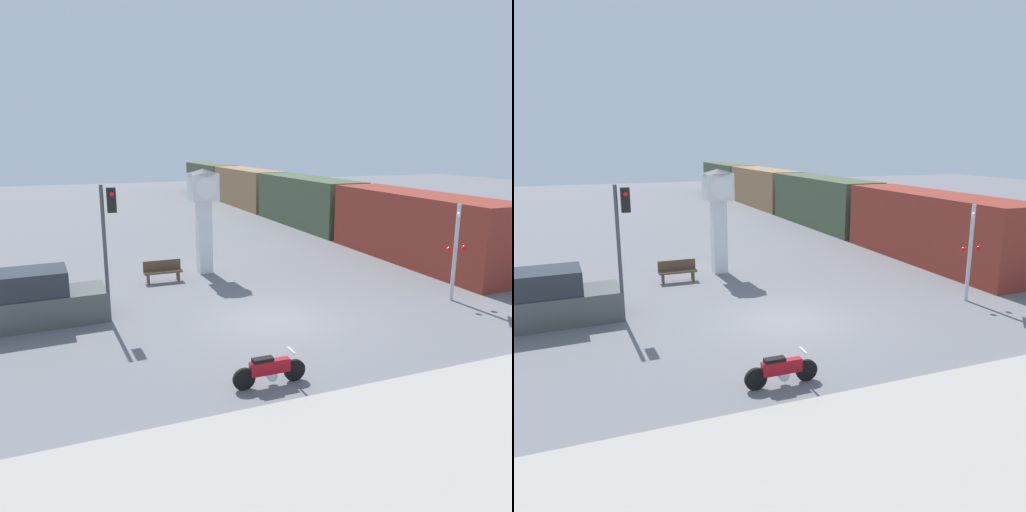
{
  "view_description": "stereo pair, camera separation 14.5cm",
  "coord_description": "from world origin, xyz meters",
  "views": [
    {
      "loc": [
        -6.36,
        -14.46,
        5.84
      ],
      "look_at": [
        0.1,
        1.74,
        1.83
      ],
      "focal_mm": 35.0,
      "sensor_mm": 36.0,
      "label": 1
    },
    {
      "loc": [
        -6.23,
        -14.51,
        5.84
      ],
      "look_at": [
        0.1,
        1.74,
        1.83
      ],
      "focal_mm": 35.0,
      "sensor_mm": 36.0,
      "label": 2
    }
  ],
  "objects": [
    {
      "name": "ground_plane",
      "position": [
        0.0,
        0.0,
        0.0
      ],
      "size": [
        120.0,
        120.0,
        0.0
      ],
      "primitive_type": "plane",
      "color": "slate"
    },
    {
      "name": "sidewalk_strip",
      "position": [
        0.0,
        -8.15,
        0.05
      ],
      "size": [
        36.0,
        6.0,
        0.1
      ],
      "color": "#9E998E",
      "rests_on": "ground_plane"
    },
    {
      "name": "parked_car",
      "position": [
        -7.23,
        2.64,
        0.75
      ],
      "size": [
        4.28,
        2.0,
        1.8
      ],
      "rotation": [
        0.0,
        0.0,
        0.05
      ],
      "color": "#4C514C",
      "rests_on": "ground_plane"
    },
    {
      "name": "clock_tower",
      "position": [
        -0.35,
        6.94,
        3.12
      ],
      "size": [
        1.41,
        1.41,
        4.68
      ],
      "color": "white",
      "rests_on": "ground_plane"
    },
    {
      "name": "motorcycle",
      "position": [
        -1.89,
        -4.15,
        0.4
      ],
      "size": [
        1.9,
        0.41,
        0.84
      ],
      "rotation": [
        0.0,
        0.0,
        -0.01
      ],
      "color": "black",
      "rests_on": "ground_plane"
    },
    {
      "name": "bench",
      "position": [
        -2.45,
        6.07,
        0.49
      ],
      "size": [
        1.6,
        0.44,
        0.92
      ],
      "color": "brown",
      "rests_on": "ground_plane"
    },
    {
      "name": "freight_train",
      "position": [
        10.08,
        22.93,
        1.7
      ],
      "size": [
        2.8,
        46.83,
        3.4
      ],
      "color": "maroon",
      "rests_on": "ground_plane"
    },
    {
      "name": "traffic_light",
      "position": [
        -4.92,
        2.05,
        3.09
      ],
      "size": [
        0.5,
        0.35,
        4.52
      ],
      "color": "#47474C",
      "rests_on": "ground_plane"
    },
    {
      "name": "railroad_crossing_signal",
      "position": [
        7.15,
        -0.49,
        1.99
      ],
      "size": [
        0.9,
        0.82,
        3.64
      ],
      "color": "#B7B7BC",
      "rests_on": "ground_plane"
    }
  ]
}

